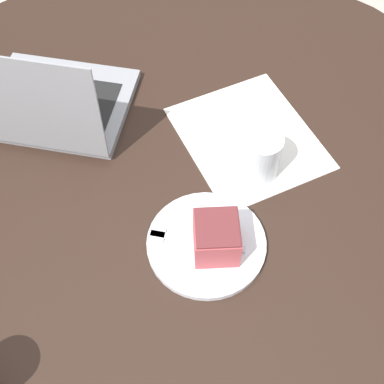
{
  "coord_description": "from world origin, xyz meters",
  "views": [
    {
      "loc": [
        0.53,
        -0.34,
        1.57
      ],
      "look_at": [
        0.09,
        -0.03,
        0.77
      ],
      "focal_mm": 50.0,
      "sensor_mm": 36.0,
      "label": 1
    }
  ],
  "objects": [
    {
      "name": "water_glass",
      "position": [
        0.1,
        0.12,
        0.78
      ],
      "size": [
        0.07,
        0.07,
        0.1
      ],
      "color": "silver",
      "rests_on": "dining_table"
    },
    {
      "name": "dining_table",
      "position": [
        0.0,
        0.0,
        0.63
      ],
      "size": [
        1.38,
        1.38,
        0.73
      ],
      "color": "black",
      "rests_on": "ground_plane"
    },
    {
      "name": "laptop",
      "position": [
        -0.26,
        -0.14,
        0.78
      ],
      "size": [
        0.39,
        0.39,
        0.25
      ],
      "rotation": [
        0.0,
        0.0,
        7.06
      ],
      "color": "gray",
      "rests_on": "dining_table"
    },
    {
      "name": "cake_slice",
      "position": [
        0.19,
        -0.05,
        0.78
      ],
      "size": [
        0.11,
        0.11,
        0.07
      ],
      "rotation": [
        0.0,
        0.0,
        5.73
      ],
      "color": "#B74C51",
      "rests_on": "plate"
    },
    {
      "name": "plate",
      "position": [
        0.17,
        -0.06,
        0.74
      ],
      "size": [
        0.21,
        0.21,
        0.01
      ],
      "color": "silver",
      "rests_on": "dining_table"
    },
    {
      "name": "paper_document",
      "position": [
        0.02,
        0.16,
        0.74
      ],
      "size": [
        0.33,
        0.29,
        0.0
      ],
      "rotation": [
        0.0,
        0.0,
        -0.16
      ],
      "color": "white",
      "rests_on": "dining_table"
    },
    {
      "name": "fork",
      "position": [
        0.15,
        -0.08,
        0.75
      ],
      "size": [
        0.14,
        0.13,
        0.0
      ],
      "rotation": [
        0.0,
        0.0,
        3.91
      ],
      "color": "silver",
      "rests_on": "plate"
    },
    {
      "name": "ground_plane",
      "position": [
        0.0,
        0.0,
        0.0
      ],
      "size": [
        12.0,
        12.0,
        0.0
      ],
      "primitive_type": "plane",
      "color": "#B7AD9E"
    }
  ]
}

